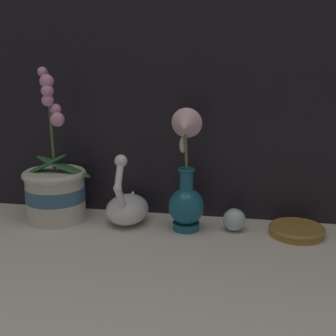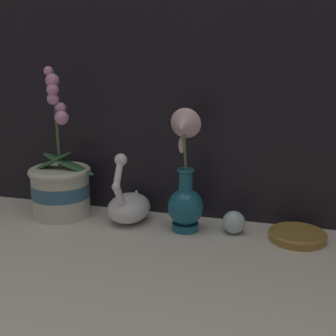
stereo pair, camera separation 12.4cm
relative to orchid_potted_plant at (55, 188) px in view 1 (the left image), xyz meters
name	(u,v)px [view 1 (the left image)]	position (x,y,z in m)	size (l,w,h in m)	color
ground_plane	(162,241)	(0.33, -0.10, -0.09)	(2.80, 2.80, 0.00)	beige
window_backdrop	(177,0)	(0.33, 0.11, 0.51)	(2.80, 0.03, 1.20)	black
orchid_potted_plant	(55,188)	(0.00, 0.00, 0.00)	(0.21, 0.18, 0.43)	beige
swan_figurine	(127,206)	(0.21, 0.01, -0.04)	(0.12, 0.19, 0.21)	white
blue_vase	(186,188)	(0.38, -0.02, 0.03)	(0.10, 0.11, 0.33)	#195B75
glass_sphere	(234,220)	(0.50, 0.00, -0.06)	(0.06, 0.06, 0.06)	silver
amber_dish	(297,230)	(0.67, 0.00, -0.08)	(0.15, 0.15, 0.02)	olive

